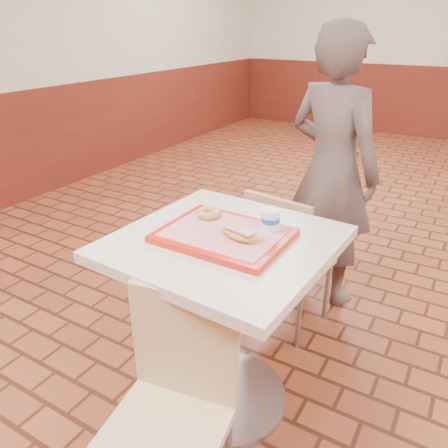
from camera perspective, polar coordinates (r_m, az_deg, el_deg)
The scene contains 8 objects.
main_table at distance 1.79m, azimuth 0.00°, elevation -9.57°, with size 0.78×0.78×0.82m.
chair_main_front at distance 1.53m, azimuth -6.77°, elevation -22.09°, with size 0.43×0.43×0.81m.
chair_main_back at distance 2.31m, azimuth 7.90°, elevation -4.20°, with size 0.42×0.42×0.81m.
customer at distance 2.57m, azimuth 13.88°, elevation 6.72°, with size 0.58×0.38×1.59m, color brown.
serving_tray at distance 1.65m, azimuth 0.00°, elevation -1.45°, with size 0.47×0.36×0.03m.
ring_donut at distance 1.76m, azimuth -2.04°, elevation 1.47°, with size 0.10×0.10×0.03m, color #D08C4C.
long_john_donut at distance 1.58m, azimuth 1.98°, elevation -1.29°, with size 0.15×0.10×0.04m.
paper_cup at distance 1.63m, azimuth 6.08°, elevation 0.49°, with size 0.07×0.07×0.09m.
Camera 1 is at (-0.33, -2.09, 1.57)m, focal length 35.00 mm.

